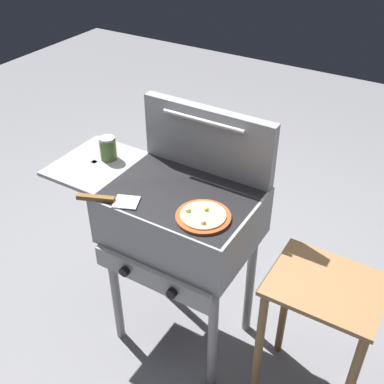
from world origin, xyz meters
The scene contains 7 objects.
ground_plane centered at (0.00, 0.00, 0.00)m, with size 8.00×8.00×0.00m, color gray.
grill centered at (-0.01, 0.00, 0.76)m, with size 0.96×0.53×0.90m.
grill_lid_open centered at (0.00, 0.21, 1.05)m, with size 0.63×0.08×0.30m.
pizza_cheese centered at (0.16, -0.11, 0.91)m, with size 0.22×0.22×0.03m.
sauce_jar centered at (-0.44, 0.06, 0.95)m, with size 0.08×0.08×0.11m.
spatula centered at (-0.22, -0.21, 0.91)m, with size 0.26×0.15×0.02m.
prep_table centered at (0.66, 0.00, 0.51)m, with size 0.44×0.36×0.71m.
Camera 1 is at (0.88, -1.37, 2.05)m, focal length 44.36 mm.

